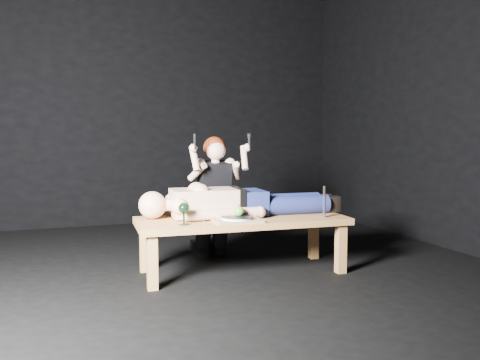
{
  "coord_description": "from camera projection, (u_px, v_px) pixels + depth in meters",
  "views": [
    {
      "loc": [
        -1.09,
        -3.83,
        1.1
      ],
      "look_at": [
        0.3,
        -0.06,
        0.75
      ],
      "focal_mm": 37.26,
      "sensor_mm": 36.0,
      "label": 1
    }
  ],
  "objects": [
    {
      "name": "goblet",
      "position": [
        184.0,
        214.0,
        3.67
      ],
      "size": [
        0.08,
        0.08,
        0.17
      ],
      "primitive_type": null,
      "rotation": [
        0.0,
        0.0,
        -0.05
      ],
      "color": "black",
      "rests_on": "table"
    },
    {
      "name": "table",
      "position": [
        242.0,
        245.0,
        4.03
      ],
      "size": [
        1.71,
        0.72,
        0.45
      ],
      "primitive_type": "cube",
      "rotation": [
        0.0,
        0.0,
        -0.05
      ],
      "color": "#BB8345",
      "rests_on": "ground"
    },
    {
      "name": "fork_flat",
      "position": [
        206.0,
        223.0,
        3.76
      ],
      "size": [
        0.03,
        0.18,
        0.01
      ],
      "primitive_type": "cube",
      "rotation": [
        0.0,
        0.0,
        -0.09
      ],
      "color": "#B2B2B7",
      "rests_on": "table"
    },
    {
      "name": "apple",
      "position": [
        239.0,
        211.0,
        3.82
      ],
      "size": [
        0.08,
        0.08,
        0.08
      ],
      "primitive_type": "sphere",
      "color": "green",
      "rests_on": "plate"
    },
    {
      "name": "back_wall",
      "position": [
        147.0,
        105.0,
        6.25
      ],
      "size": [
        5.0,
        0.0,
        5.0
      ],
      "primitive_type": "plane",
      "rotation": [
        1.57,
        0.0,
        0.0
      ],
      "color": "black",
      "rests_on": "ground"
    },
    {
      "name": "serving_tray",
      "position": [
        237.0,
        220.0,
        3.81
      ],
      "size": [
        0.36,
        0.27,
        0.02
      ],
      "primitive_type": "cube",
      "rotation": [
        0.0,
        0.0,
        -0.02
      ],
      "color": "tan",
      "rests_on": "table"
    },
    {
      "name": "ground",
      "position": [
        203.0,
        272.0,
        4.05
      ],
      "size": [
        5.0,
        5.0,
        0.0
      ],
      "primitive_type": "plane",
      "color": "black",
      "rests_on": "ground"
    },
    {
      "name": "spoon_flat",
      "position": [
        248.0,
        219.0,
        3.92
      ],
      "size": [
        0.15,
        0.13,
        0.01
      ],
      "primitive_type": "cube",
      "rotation": [
        0.0,
        0.0,
        0.86
      ],
      "color": "#B2B2B7",
      "rests_on": "table"
    },
    {
      "name": "carving_knife",
      "position": [
        324.0,
        202.0,
        4.02
      ],
      "size": [
        0.03,
        0.04,
        0.25
      ],
      "primitive_type": null,
      "rotation": [
        0.0,
        0.0,
        -0.05
      ],
      "color": "#B2B2B7",
      "rests_on": "table"
    },
    {
      "name": "knife_flat",
      "position": [
        261.0,
        221.0,
        3.83
      ],
      "size": [
        0.04,
        0.18,
        0.01
      ],
      "primitive_type": "cube",
      "rotation": [
        0.0,
        0.0,
        0.12
      ],
      "color": "#B2B2B7",
      "rests_on": "table"
    },
    {
      "name": "plate",
      "position": [
        237.0,
        218.0,
        3.81
      ],
      "size": [
        0.24,
        0.24,
        0.02
      ],
      "primitive_type": "cylinder",
      "rotation": [
        0.0,
        0.0,
        -0.02
      ],
      "color": "white",
      "rests_on": "serving_tray"
    },
    {
      "name": "kneeling_woman",
      "position": [
        212.0,
        195.0,
        4.55
      ],
      "size": [
        0.62,
        0.69,
        1.13
      ],
      "primitive_type": null,
      "rotation": [
        0.0,
        0.0,
        0.02
      ],
      "color": "black",
      "rests_on": "ground"
    },
    {
      "name": "lying_man",
      "position": [
        244.0,
        198.0,
        4.14
      ],
      "size": [
        1.8,
        0.63,
        0.28
      ],
      "primitive_type": null,
      "rotation": [
        0.0,
        0.0,
        -0.05
      ],
      "color": "beige",
      "rests_on": "table"
    }
  ]
}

